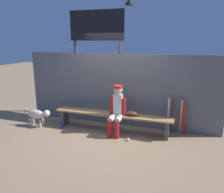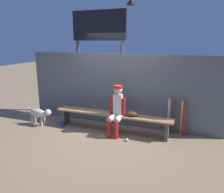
# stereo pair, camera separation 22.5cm
# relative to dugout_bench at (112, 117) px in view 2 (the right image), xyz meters

# --- Properties ---
(ground_plane) EXTENTS (30.00, 30.00, 0.00)m
(ground_plane) POSITION_rel_dugout_bench_xyz_m (0.00, 0.00, -0.38)
(ground_plane) COLOR #937556
(chainlink_fence) EXTENTS (5.35, 0.03, 1.96)m
(chainlink_fence) POSITION_rel_dugout_bench_xyz_m (0.00, 0.50, 0.60)
(chainlink_fence) COLOR #595E63
(chainlink_fence) RESTS_ON ground_plane
(dugout_bench) EXTENTS (3.08, 0.36, 0.48)m
(dugout_bench) POSITION_rel_dugout_bench_xyz_m (0.00, 0.00, 0.00)
(dugout_bench) COLOR #AD7F4C
(dugout_bench) RESTS_ON ground_plane
(player_seated) EXTENTS (0.41, 0.55, 1.22)m
(player_seated) POSITION_rel_dugout_bench_xyz_m (0.16, -0.11, 0.28)
(player_seated) COLOR silver
(player_seated) RESTS_ON ground_plane
(baseball_glove) EXTENTS (0.28, 0.20, 0.12)m
(baseball_glove) POSITION_rel_dugout_bench_xyz_m (0.52, 0.00, 0.15)
(baseball_glove) COLOR #593819
(baseball_glove) RESTS_ON dugout_bench
(bat_aluminum_silver) EXTENTS (0.06, 0.17, 0.93)m
(bat_aluminum_silver) POSITION_rel_dugout_bench_xyz_m (1.37, 0.34, 0.08)
(bat_aluminum_silver) COLOR #B7B7BC
(bat_aluminum_silver) RESTS_ON ground_plane
(bat_wood_dark) EXTENTS (0.09, 0.17, 0.89)m
(bat_wood_dark) POSITION_rel_dugout_bench_xyz_m (1.48, 0.39, 0.06)
(bat_wood_dark) COLOR brown
(bat_wood_dark) RESTS_ON ground_plane
(bat_wood_tan) EXTENTS (0.07, 0.23, 0.89)m
(bat_wood_tan) POSITION_rel_dugout_bench_xyz_m (1.68, 0.37, 0.07)
(bat_wood_tan) COLOR tan
(bat_wood_tan) RESTS_ON ground_plane
(bat_aluminum_red) EXTENTS (0.09, 0.17, 0.85)m
(bat_aluminum_red) POSITION_rel_dugout_bench_xyz_m (1.75, 0.34, 0.05)
(bat_aluminum_red) COLOR #B22323
(bat_aluminum_red) RESTS_ON ground_plane
(baseball) EXTENTS (0.07, 0.07, 0.07)m
(baseball) POSITION_rel_dugout_bench_xyz_m (0.54, -0.44, -0.34)
(baseball) COLOR white
(baseball) RESTS_ON ground_plane
(cup_on_ground) EXTENTS (0.08, 0.08, 0.11)m
(cup_on_ground) POSITION_rel_dugout_bench_xyz_m (-1.35, -0.24, -0.33)
(cup_on_ground) COLOR #1E47AD
(cup_on_ground) RESTS_ON ground_plane
(cup_on_bench) EXTENTS (0.08, 0.08, 0.11)m
(cup_on_bench) POSITION_rel_dugout_bench_xyz_m (0.13, 0.07, 0.15)
(cup_on_bench) COLOR red
(cup_on_bench) RESTS_ON dugout_bench
(scoreboard) EXTENTS (1.97, 0.27, 3.39)m
(scoreboard) POSITION_rel_dugout_bench_xyz_m (-0.83, 1.22, 1.96)
(scoreboard) COLOR #3F3F42
(scoreboard) RESTS_ON ground_plane
(dog) EXTENTS (0.84, 0.20, 0.49)m
(dog) POSITION_rel_dugout_bench_xyz_m (-2.02, -0.32, -0.05)
(dog) COLOR beige
(dog) RESTS_ON ground_plane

